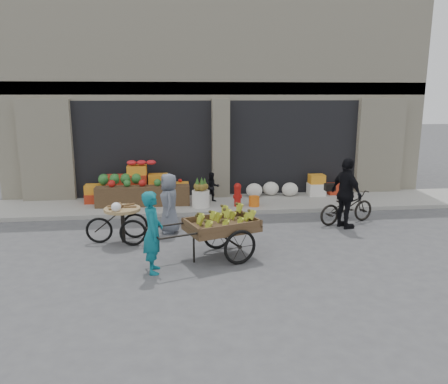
{
  "coord_description": "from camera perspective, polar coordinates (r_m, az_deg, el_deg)",
  "views": [
    {
      "loc": [
        -1.53,
        -9.05,
        3.4
      ],
      "look_at": [
        -0.33,
        1.18,
        1.1
      ],
      "focal_mm": 35.0,
      "sensor_mm": 36.0,
      "label": 1
    }
  ],
  "objects": [
    {
      "name": "orange_bucket",
      "position": [
        13.15,
        3.96,
        -1.21
      ],
      "size": [
        0.32,
        0.32,
        0.3
      ],
      "primitive_type": "cylinder",
      "color": "orange",
      "rests_on": "sidewalk"
    },
    {
      "name": "pineapple_bin",
      "position": [
        13.03,
        -3.05,
        -0.88
      ],
      "size": [
        0.52,
        0.52,
        0.5
      ],
      "primitive_type": "cylinder",
      "color": "silver",
      "rests_on": "sidewalk"
    },
    {
      "name": "seated_person",
      "position": [
        13.6,
        -1.54,
        0.63
      ],
      "size": [
        0.51,
        0.43,
        0.93
      ],
      "primitive_type": "imported",
      "rotation": [
        0.0,
        0.0,
        0.17
      ],
      "color": "black",
      "rests_on": "sidewalk"
    },
    {
      "name": "cyclist",
      "position": [
        11.66,
        15.68,
        -0.19
      ],
      "size": [
        0.76,
        1.16,
        1.83
      ],
      "primitive_type": "imported",
      "rotation": [
        0.0,
        0.0,
        1.89
      ],
      "color": "black",
      "rests_on": "ground"
    },
    {
      "name": "fruit_display",
      "position": [
        13.74,
        -10.51,
        0.92
      ],
      "size": [
        3.1,
        1.12,
        1.24
      ],
      "color": "#AE2F18",
      "rests_on": "sidewalk"
    },
    {
      "name": "vendor_woman",
      "position": [
        8.55,
        -9.29,
        -5.21
      ],
      "size": [
        0.41,
        0.6,
        1.62
      ],
      "primitive_type": "imported",
      "rotation": [
        0.0,
        0.0,
        1.6
      ],
      "color": "#0E6371",
      "rests_on": "ground"
    },
    {
      "name": "vendor_grey",
      "position": [
        10.98,
        -7.18,
        -1.46
      ],
      "size": [
        0.55,
        0.78,
        1.51
      ],
      "primitive_type": "imported",
      "rotation": [
        0.0,
        0.0,
        -1.47
      ],
      "color": "slate",
      "rests_on": "ground"
    },
    {
      "name": "right_bay_goods",
      "position": [
        14.67,
        9.89,
        0.63
      ],
      "size": [
        3.35,
        0.6,
        0.7
      ],
      "color": "silver",
      "rests_on": "sidewalk"
    },
    {
      "name": "bicycle",
      "position": [
        12.2,
        15.72,
        -1.89
      ],
      "size": [
        1.82,
        1.1,
        0.9
      ],
      "primitive_type": "imported",
      "rotation": [
        0.0,
        0.0,
        1.89
      ],
      "color": "black",
      "rests_on": "ground"
    },
    {
      "name": "sidewalk",
      "position": [
        13.65,
        -0.03,
        -1.57
      ],
      "size": [
        18.0,
        2.2,
        0.12
      ],
      "primitive_type": "cube",
      "color": "gray",
      "rests_on": "ground"
    },
    {
      "name": "building",
      "position": [
        17.15,
        -1.58,
        12.49
      ],
      "size": [
        14.0,
        6.45,
        7.0
      ],
      "color": "beige",
      "rests_on": "ground"
    },
    {
      "name": "tricycle_cart",
      "position": [
        10.47,
        -13.14,
        -3.46
      ],
      "size": [
        1.42,
        0.84,
        0.95
      ],
      "rotation": [
        0.0,
        0.0,
        -0.0
      ],
      "color": "#9E7F51",
      "rests_on": "ground"
    },
    {
      "name": "banana_cart",
      "position": [
        9.18,
        -0.61,
        -4.19
      ],
      "size": [
        2.65,
        1.73,
        1.03
      ],
      "rotation": [
        0.0,
        0.0,
        0.35
      ],
      "color": "brown",
      "rests_on": "ground"
    },
    {
      "name": "ground",
      "position": [
        9.79,
        2.77,
        -7.76
      ],
      "size": [
        80.0,
        80.0,
        0.0
      ],
      "primitive_type": "plane",
      "color": "#424244",
      "rests_on": "ground"
    },
    {
      "name": "fire_hydrant",
      "position": [
        13.07,
        1.77,
        -0.23
      ],
      "size": [
        0.22,
        0.22,
        0.71
      ],
      "color": "#A5140F",
      "rests_on": "sidewalk"
    }
  ]
}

